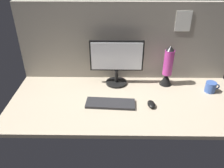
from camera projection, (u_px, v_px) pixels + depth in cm
name	position (u px, v px, depth cm)	size (l,w,h in cm)	color
ground_plane	(126.00, 101.00, 179.70)	(180.00, 80.00, 3.00)	tan
cubicle_wall_back	(125.00, 42.00, 193.73)	(180.00, 5.50, 66.69)	gray
monitor	(117.00, 60.00, 189.23)	(44.30, 18.00, 38.94)	black
keyboard	(110.00, 103.00, 172.59)	(37.00, 13.00, 2.00)	#262628
mouse	(151.00, 104.00, 170.57)	(5.60, 9.60, 3.40)	black
mug_ceramic_blue	(211.00, 87.00, 186.50)	(11.66, 8.47, 8.57)	#38569E
lava_lamp	(168.00, 69.00, 191.27)	(10.83, 10.83, 35.46)	black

